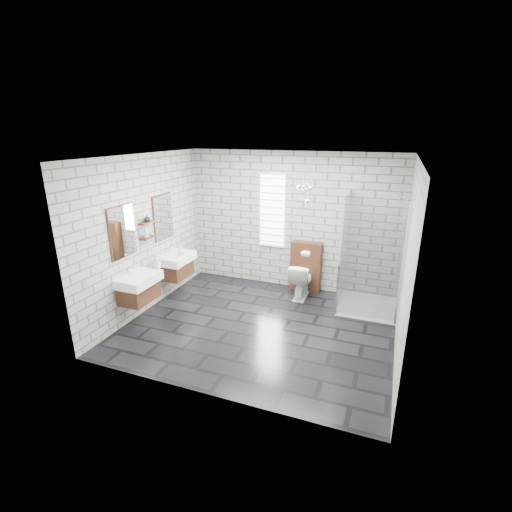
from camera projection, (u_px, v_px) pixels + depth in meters
The scene contains 20 objects.
floor at pixel (260, 326), 6.12m from camera, with size 4.20×3.60×0.02m, color black.
ceiling at pixel (260, 156), 5.24m from camera, with size 4.20×3.60×0.02m, color white.
wall_back at pixel (292, 222), 7.28m from camera, with size 4.20×0.02×2.70m, color #A4A49E.
wall_front at pixel (203, 294), 4.08m from camera, with size 4.20×0.02×2.70m, color #A4A49E.
wall_left at pixel (145, 235), 6.39m from camera, with size 0.02×3.60×2.70m, color #A4A49E.
wall_right at pixel (407, 264), 4.97m from camera, with size 0.02×3.60×2.70m, color #A4A49E.
vanity_left at pixel (137, 280), 5.99m from camera, with size 0.47×0.70×1.57m.
vanity_right at pixel (175, 259), 6.98m from camera, with size 0.47×0.70×1.57m.
shelf_lower at pixel (148, 237), 6.33m from camera, with size 0.14×0.30×0.03m, color #472715.
shelf_upper at pixel (146, 223), 6.24m from camera, with size 0.14×0.30×0.03m, color #472715.
window at pixel (272, 211), 7.33m from camera, with size 0.56×0.05×1.48m.
cistern_panel at pixel (306, 266), 7.34m from camera, with size 0.60×0.20×1.00m, color #472715.
flush_plate at pixel (305, 253), 7.15m from camera, with size 0.18×0.01×0.12m, color silver.
shower_enclosure at pixel (363, 284), 6.50m from camera, with size 1.00×1.00×2.03m.
pendant_cluster at pixel (305, 190), 6.54m from camera, with size 0.27×0.24×0.87m.
toilet at pixel (301, 280), 7.08m from camera, with size 0.38×0.67×0.68m, color white.
soap_bottle_a at pixel (157, 263), 6.20m from camera, with size 0.08×0.08×0.18m, color #B2B2B2.
soap_bottle_b at pixel (181, 251), 6.87m from camera, with size 0.14×0.14×0.18m, color #B2B2B2.
soap_bottle_c at pixel (146, 231), 6.24m from camera, with size 0.08×0.08×0.21m, color #B2B2B2.
vase at pixel (147, 218), 6.24m from camera, with size 0.11×0.11×0.11m, color #B2B2B2.
Camera 1 is at (1.86, -5.09, 3.06)m, focal length 26.00 mm.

